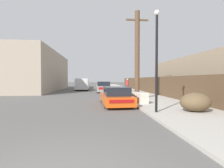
{
  "coord_description": "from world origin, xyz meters",
  "views": [
    {
      "loc": [
        0.7,
        -2.91,
        1.71
      ],
      "look_at": [
        2.31,
        13.75,
        1.28
      ],
      "focal_mm": 28.0,
      "sensor_mm": 36.0,
      "label": 1
    }
  ],
  "objects_px": {
    "street_lamp": "(157,54)",
    "pedestrian": "(127,85)",
    "parked_sports_car_red": "(116,97)",
    "utility_pole": "(137,55)",
    "discarded_fridge": "(139,98)",
    "pickup_truck": "(82,84)",
    "brush_pile": "(195,102)",
    "car_parked_mid": "(103,87)"
  },
  "relations": [
    {
      "from": "car_parked_mid",
      "to": "pedestrian",
      "type": "relative_size",
      "value": 2.75
    },
    {
      "from": "parked_sports_car_red",
      "to": "utility_pole",
      "type": "relative_size",
      "value": 0.66
    },
    {
      "from": "brush_pile",
      "to": "pedestrian",
      "type": "relative_size",
      "value": 0.88
    },
    {
      "from": "utility_pole",
      "to": "pedestrian",
      "type": "distance_m",
      "value": 8.69
    },
    {
      "from": "street_lamp",
      "to": "brush_pile",
      "type": "distance_m",
      "value": 3.1
    },
    {
      "from": "car_parked_mid",
      "to": "pickup_truck",
      "type": "height_order",
      "value": "pickup_truck"
    },
    {
      "from": "discarded_fridge",
      "to": "pedestrian",
      "type": "distance_m",
      "value": 10.41
    },
    {
      "from": "pickup_truck",
      "to": "utility_pole",
      "type": "distance_m",
      "value": 15.37
    },
    {
      "from": "discarded_fridge",
      "to": "parked_sports_car_red",
      "type": "bearing_deg",
      "value": 168.72
    },
    {
      "from": "parked_sports_car_red",
      "to": "pedestrian",
      "type": "bearing_deg",
      "value": 73.27
    },
    {
      "from": "street_lamp",
      "to": "brush_pile",
      "type": "relative_size",
      "value": 3.26
    },
    {
      "from": "parked_sports_car_red",
      "to": "street_lamp",
      "type": "xyz_separation_m",
      "value": [
        1.6,
        -3.39,
        2.41
      ]
    },
    {
      "from": "discarded_fridge",
      "to": "parked_sports_car_red",
      "type": "relative_size",
      "value": 0.36
    },
    {
      "from": "street_lamp",
      "to": "pedestrian",
      "type": "distance_m",
      "value": 13.97
    },
    {
      "from": "car_parked_mid",
      "to": "utility_pole",
      "type": "bearing_deg",
      "value": -78.02
    },
    {
      "from": "discarded_fridge",
      "to": "parked_sports_car_red",
      "type": "distance_m",
      "value": 1.62
    },
    {
      "from": "utility_pole",
      "to": "pickup_truck",
      "type": "bearing_deg",
      "value": 110.94
    },
    {
      "from": "discarded_fridge",
      "to": "car_parked_mid",
      "type": "height_order",
      "value": "car_parked_mid"
    },
    {
      "from": "parked_sports_car_red",
      "to": "car_parked_mid",
      "type": "relative_size",
      "value": 0.99
    },
    {
      "from": "discarded_fridge",
      "to": "pickup_truck",
      "type": "bearing_deg",
      "value": 93.94
    },
    {
      "from": "discarded_fridge",
      "to": "street_lamp",
      "type": "bearing_deg",
      "value": -103.6
    },
    {
      "from": "pedestrian",
      "to": "street_lamp",
      "type": "bearing_deg",
      "value": -94.7
    },
    {
      "from": "discarded_fridge",
      "to": "parked_sports_car_red",
      "type": "xyz_separation_m",
      "value": [
        -1.62,
        -0.06,
        0.1
      ]
    },
    {
      "from": "discarded_fridge",
      "to": "brush_pile",
      "type": "bearing_deg",
      "value": -73.79
    },
    {
      "from": "parked_sports_car_red",
      "to": "pickup_truck",
      "type": "relative_size",
      "value": 0.85
    },
    {
      "from": "parked_sports_car_red",
      "to": "brush_pile",
      "type": "xyz_separation_m",
      "value": [
        3.59,
        -3.43,
        0.02
      ]
    },
    {
      "from": "utility_pole",
      "to": "street_lamp",
      "type": "bearing_deg",
      "value": -94.04
    },
    {
      "from": "street_lamp",
      "to": "discarded_fridge",
      "type": "bearing_deg",
      "value": 89.67
    },
    {
      "from": "parked_sports_car_red",
      "to": "street_lamp",
      "type": "relative_size",
      "value": 0.94
    },
    {
      "from": "discarded_fridge",
      "to": "car_parked_mid",
      "type": "distance_m",
      "value": 12.15
    },
    {
      "from": "car_parked_mid",
      "to": "utility_pole",
      "type": "height_order",
      "value": "utility_pole"
    },
    {
      "from": "pickup_truck",
      "to": "brush_pile",
      "type": "relative_size",
      "value": 3.6
    },
    {
      "from": "parked_sports_car_red",
      "to": "pedestrian",
      "type": "distance_m",
      "value": 10.76
    },
    {
      "from": "utility_pole",
      "to": "discarded_fridge",
      "type": "bearing_deg",
      "value": -100.0
    },
    {
      "from": "pickup_truck",
      "to": "street_lamp",
      "type": "relative_size",
      "value": 1.11
    },
    {
      "from": "brush_pile",
      "to": "pickup_truck",
      "type": "bearing_deg",
      "value": 109.54
    },
    {
      "from": "car_parked_mid",
      "to": "street_lamp",
      "type": "bearing_deg",
      "value": -84.02
    },
    {
      "from": "parked_sports_car_red",
      "to": "utility_pole",
      "type": "bearing_deg",
      "value": 45.54
    },
    {
      "from": "discarded_fridge",
      "to": "pickup_truck",
      "type": "xyz_separation_m",
      "value": [
        -5.03,
        16.23,
        0.45
      ]
    },
    {
      "from": "street_lamp",
      "to": "pedestrian",
      "type": "relative_size",
      "value": 2.88
    },
    {
      "from": "discarded_fridge",
      "to": "street_lamp",
      "type": "distance_m",
      "value": 4.26
    },
    {
      "from": "parked_sports_car_red",
      "to": "street_lamp",
      "type": "distance_m",
      "value": 4.46
    }
  ]
}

